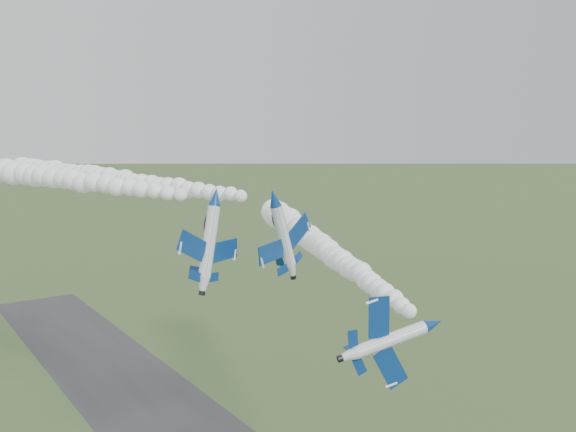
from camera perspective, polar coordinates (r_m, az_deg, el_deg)
name	(u,v)px	position (r m, az deg, el deg)	size (l,w,h in m)	color
jet_lead	(434,324)	(72.59, 12.84, -9.35)	(6.29, 12.35, 10.07)	white
smoke_trail_jet_lead	(322,247)	(105.92, 3.08, -2.75)	(5.37, 69.80, 5.37)	white
jet_pair_left	(216,197)	(83.80, -6.40, 1.70)	(11.45, 13.52, 4.17)	white
smoke_trail_jet_pair_left	(29,174)	(111.70, -22.03, 3.46)	(4.89, 69.22, 4.89)	white
jet_pair_right	(275,198)	(87.36, -1.21, 1.64)	(11.23, 13.83, 4.67)	white
smoke_trail_jet_pair_right	(114,180)	(113.88, -15.21, 3.15)	(4.71, 64.35, 4.71)	white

